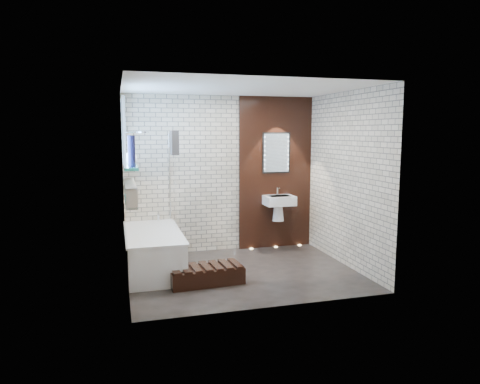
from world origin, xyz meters
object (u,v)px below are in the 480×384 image
object	(u,v)px
bathtub	(153,251)
washbasin	(279,204)
walnut_step	(206,275)
bath_screen	(173,179)
led_mirror	(276,153)

from	to	relation	value
bathtub	washbasin	bearing A→B (deg)	16.01
walnut_step	bathtub	bearing A→B (deg)	129.80
bath_screen	washbasin	world-z (taller)	bath_screen
bathtub	washbasin	size ratio (longest dim) A/B	3.00
bathtub	bath_screen	xyz separation A→B (m)	(0.35, 0.44, 0.99)
bath_screen	walnut_step	distance (m)	1.69
bathtub	bath_screen	bearing A→B (deg)	51.10
bath_screen	walnut_step	size ratio (longest dim) A/B	1.44
bathtub	led_mirror	bearing A→B (deg)	19.78
washbasin	led_mirror	bearing A→B (deg)	90.00
washbasin	bathtub	bearing A→B (deg)	-163.99
walnut_step	led_mirror	bearing A→B (deg)	44.67
bathtub	walnut_step	distance (m)	0.99
bath_screen	led_mirror	xyz separation A→B (m)	(1.82, 0.34, 0.37)
led_mirror	washbasin	bearing A→B (deg)	-90.00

